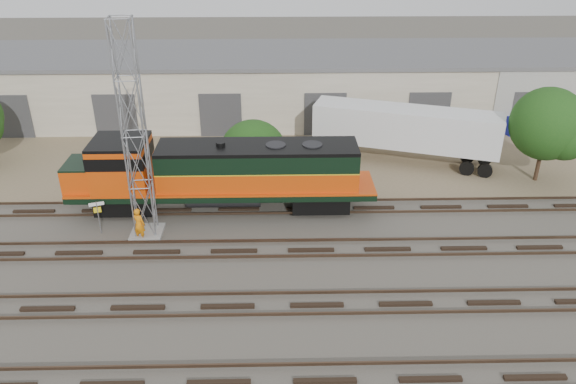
{
  "coord_description": "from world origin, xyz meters",
  "views": [
    {
      "loc": [
        -1.74,
        -23.02,
        16.08
      ],
      "look_at": [
        -1.15,
        4.0,
        2.2
      ],
      "focal_mm": 35.0,
      "sensor_mm": 36.0,
      "label": 1
    }
  ],
  "objects_px": {
    "signal_tower": "(135,138)",
    "worker": "(139,224)",
    "semi_trailer": "(410,129)",
    "locomotive": "(217,173)"
  },
  "relations": [
    {
      "from": "signal_tower",
      "to": "worker",
      "type": "distance_m",
      "value": 4.7
    },
    {
      "from": "semi_trailer",
      "to": "signal_tower",
      "type": "bearing_deg",
      "value": -131.77
    },
    {
      "from": "signal_tower",
      "to": "semi_trailer",
      "type": "relative_size",
      "value": 0.91
    },
    {
      "from": "locomotive",
      "to": "semi_trailer",
      "type": "relative_size",
      "value": 1.38
    },
    {
      "from": "signal_tower",
      "to": "semi_trailer",
      "type": "bearing_deg",
      "value": 29.91
    },
    {
      "from": "locomotive",
      "to": "semi_trailer",
      "type": "height_order",
      "value": "locomotive"
    },
    {
      "from": "signal_tower",
      "to": "semi_trailer",
      "type": "xyz_separation_m",
      "value": [
        16.23,
        9.34,
        -3.19
      ]
    },
    {
      "from": "locomotive",
      "to": "semi_trailer",
      "type": "xyz_separation_m",
      "value": [
        12.53,
        6.78,
        0.01
      ]
    },
    {
      "from": "locomotive",
      "to": "worker",
      "type": "distance_m",
      "value": 5.25
    },
    {
      "from": "locomotive",
      "to": "worker",
      "type": "bearing_deg",
      "value": -141.48
    }
  ]
}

